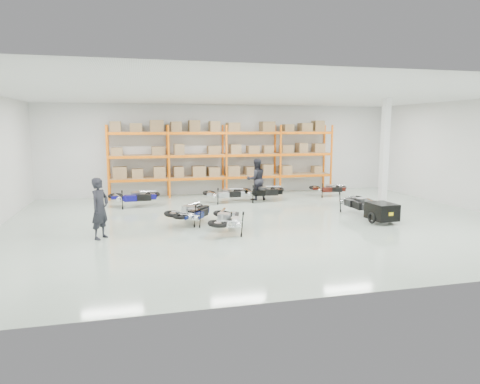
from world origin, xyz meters
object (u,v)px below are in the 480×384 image
object	(u,v)px
person_left	(100,208)
person_back	(256,179)
moto_blue_centre	(194,210)
moto_back_b	(226,191)
moto_silver_left	(227,216)
moto_touring_right	(359,199)
moto_back_c	(262,189)
moto_black_far_left	(190,208)
trailer	(382,212)
moto_back_a	(134,194)
moto_back_d	(329,186)

from	to	relation	value
person_left	person_back	world-z (taller)	person_back
moto_blue_centre	moto_back_b	size ratio (longest dim) A/B	0.93
moto_silver_left	moto_touring_right	xyz separation A→B (m)	(5.63, 1.66, 0.03)
moto_back_c	moto_black_far_left	bearing A→B (deg)	138.26
moto_back_c	person_back	xyz separation A→B (m)	(-0.15, 0.41, 0.38)
moto_back_c	person_back	distance (m)	0.58
moto_black_far_left	moto_back_c	xyz separation A→B (m)	(3.80, 3.84, 0.03)
moto_black_far_left	trailer	xyz separation A→B (m)	(6.61, -1.61, -0.14)
moto_blue_centre	moto_back_a	size ratio (longest dim) A/B	0.87
moto_blue_centre	moto_back_a	world-z (taller)	moto_back_a
moto_black_far_left	moto_back_c	world-z (taller)	moto_back_c
moto_black_far_left	moto_touring_right	world-z (taller)	moto_touring_right
moto_blue_centre	moto_back_d	size ratio (longest dim) A/B	1.00
moto_back_b	moto_back_d	bearing A→B (deg)	-87.97
person_left	moto_back_a	bearing A→B (deg)	22.38
moto_back_b	person_back	distance (m)	1.65
trailer	moto_back_a	size ratio (longest dim) A/B	0.91
moto_back_b	moto_back_d	size ratio (longest dim) A/B	1.07
moto_back_d	moto_back_a	bearing A→B (deg)	103.35
trailer	moto_silver_left	bearing A→B (deg)	176.42
trailer	moto_back_c	xyz separation A→B (m)	(-2.81, 5.44, 0.17)
moto_back_a	person_left	size ratio (longest dim) A/B	1.00
moto_back_b	moto_touring_right	bearing A→B (deg)	-134.12
moto_silver_left	person_back	bearing A→B (deg)	-97.71
moto_back_c	moto_back_a	bearing A→B (deg)	93.81
moto_silver_left	trailer	distance (m)	5.63
moto_touring_right	moto_back_b	xyz separation A→B (m)	(-4.51, 3.87, -0.06)
moto_black_far_left	person_back	bearing A→B (deg)	-91.72
moto_blue_centre	moto_silver_left	xyz separation A→B (m)	(0.87, -1.46, 0.07)
moto_back_b	person_back	bearing A→B (deg)	-79.62
moto_black_far_left	moto_back_d	size ratio (longest dim) A/B	1.12
moto_black_far_left	moto_touring_right	bearing A→B (deg)	-141.12
moto_silver_left	person_left	world-z (taller)	person_left
person_left	moto_back_c	bearing A→B (deg)	-18.35
moto_blue_centre	moto_back_c	world-z (taller)	moto_back_c
moto_back_a	moto_back_d	bearing A→B (deg)	-88.69
moto_touring_right	moto_back_b	bearing A→B (deg)	140.61
moto_touring_right	person_back	bearing A→B (deg)	126.13
moto_silver_left	trailer	world-z (taller)	moto_silver_left
moto_back_b	moto_silver_left	bearing A→B (deg)	165.03
moto_back_c	person_back	size ratio (longest dim) A/B	0.99
moto_touring_right	trailer	world-z (taller)	moto_touring_right
person_left	person_back	distance (m)	8.71
moto_touring_right	moto_back_d	xyz separation A→B (m)	(0.82, 4.38, -0.10)
moto_silver_left	moto_black_far_left	size ratio (longest dim) A/B	1.02
moto_black_far_left	trailer	distance (m)	6.80
moto_blue_centre	moto_back_b	bearing A→B (deg)	-82.84
moto_black_far_left	moto_back_b	size ratio (longest dim) A/B	1.04
person_left	moto_back_b	bearing A→B (deg)	-9.94
moto_back_a	moto_back_b	distance (m)	4.01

